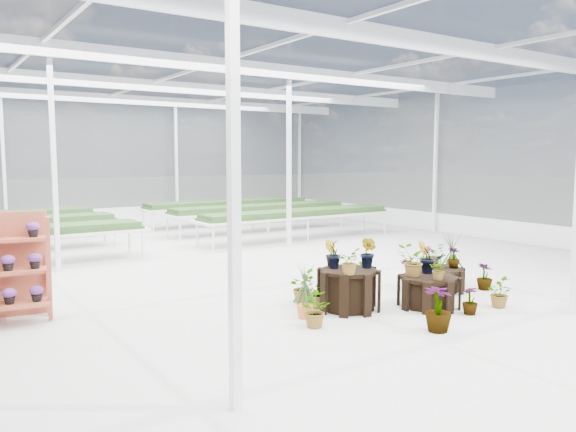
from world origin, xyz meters
TOP-DOWN VIEW (x-y plane):
  - ground_plane at (0.00, 0.00)m, footprint 24.00×24.00m
  - greenhouse_shell at (0.00, 0.00)m, footprint 18.00×24.00m
  - steel_frame at (0.00, 0.00)m, footprint 18.00×24.00m
  - nursery_benches at (0.00, 7.20)m, footprint 16.00×7.00m
  - plinth_tall at (0.22, -1.86)m, footprint 1.03×1.03m
  - plinth_mid at (1.42, -2.46)m, footprint 1.07×1.07m
  - plinth_low at (2.42, -1.76)m, footprint 1.14×1.14m
  - nursery_plants at (1.11, -1.88)m, footprint 4.39×3.23m

SIDE VIEW (x-z plane):
  - ground_plane at x=0.00m, z-range 0.00..0.00m
  - plinth_low at x=2.42m, z-range 0.00..0.43m
  - plinth_mid at x=1.42m, z-range 0.00..0.51m
  - plinth_tall at x=0.22m, z-range 0.00..0.66m
  - nursery_benches at x=0.00m, z-range 0.00..0.84m
  - nursery_plants at x=1.11m, z-range -0.12..1.05m
  - greenhouse_shell at x=0.00m, z-range 0.00..4.50m
  - steel_frame at x=0.00m, z-range 0.00..4.50m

